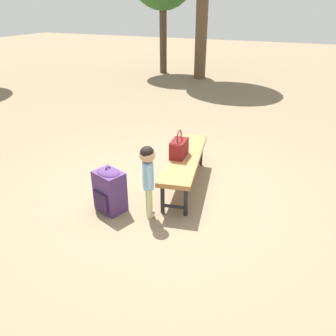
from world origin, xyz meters
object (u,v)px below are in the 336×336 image
(park_bench, at_px, (185,160))
(child_standing, at_px, (148,171))
(handbag, at_px, (179,147))
(backpack_large, at_px, (110,189))

(park_bench, xyz_separation_m, child_standing, (0.83, -0.12, 0.20))
(handbag, distance_m, backpack_large, 1.06)
(handbag, distance_m, child_standing, 0.80)
(park_bench, xyz_separation_m, backpack_large, (0.91, -0.61, -0.10))
(handbag, height_order, child_standing, child_standing)
(park_bench, relative_size, handbag, 4.48)
(park_bench, xyz_separation_m, handbag, (0.04, -0.07, 0.18))
(handbag, relative_size, child_standing, 0.41)
(child_standing, distance_m, backpack_large, 0.57)
(park_bench, distance_m, backpack_large, 1.10)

